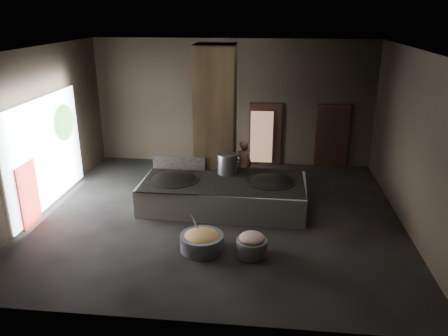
# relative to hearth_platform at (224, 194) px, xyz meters

# --- Properties ---
(floor) EXTENTS (10.00, 9.00, 0.10)m
(floor) POSITION_rel_hearth_platform_xyz_m (-0.10, -0.55, -0.46)
(floor) COLOR black
(floor) RESTS_ON ground
(ceiling) EXTENTS (10.00, 9.00, 0.10)m
(ceiling) POSITION_rel_hearth_platform_xyz_m (-0.10, -0.55, 4.14)
(ceiling) COLOR black
(ceiling) RESTS_ON back_wall
(back_wall) EXTENTS (10.00, 0.10, 4.50)m
(back_wall) POSITION_rel_hearth_platform_xyz_m (-0.10, 4.00, 1.84)
(back_wall) COLOR black
(back_wall) RESTS_ON ground
(front_wall) EXTENTS (10.00, 0.10, 4.50)m
(front_wall) POSITION_rel_hearth_platform_xyz_m (-0.10, -5.10, 1.84)
(front_wall) COLOR black
(front_wall) RESTS_ON ground
(left_wall) EXTENTS (0.10, 9.00, 4.50)m
(left_wall) POSITION_rel_hearth_platform_xyz_m (-5.15, -0.55, 1.84)
(left_wall) COLOR black
(left_wall) RESTS_ON ground
(right_wall) EXTENTS (0.10, 9.00, 4.50)m
(right_wall) POSITION_rel_hearth_platform_xyz_m (4.95, -0.55, 1.84)
(right_wall) COLOR black
(right_wall) RESTS_ON ground
(pillar) EXTENTS (1.20, 1.20, 4.50)m
(pillar) POSITION_rel_hearth_platform_xyz_m (-0.40, 1.35, 1.84)
(pillar) COLOR black
(pillar) RESTS_ON ground
(hearth_platform) EXTENTS (4.74, 2.40, 0.81)m
(hearth_platform) POSITION_rel_hearth_platform_xyz_m (0.00, 0.00, 0.00)
(hearth_platform) COLOR #ABBFAC
(hearth_platform) RESTS_ON ground
(platform_cap) EXTENTS (4.56, 2.19, 0.03)m
(platform_cap) POSITION_rel_hearth_platform_xyz_m (0.00, 0.00, 0.41)
(platform_cap) COLOR black
(platform_cap) RESTS_ON hearth_platform
(wok_left) EXTENTS (1.47, 1.47, 0.41)m
(wok_left) POSITION_rel_hearth_platform_xyz_m (-1.45, -0.05, 0.34)
(wok_left) COLOR black
(wok_left) RESTS_ON hearth_platform
(wok_left_rim) EXTENTS (1.50, 1.50, 0.05)m
(wok_left_rim) POSITION_rel_hearth_platform_xyz_m (-1.45, -0.05, 0.41)
(wok_left_rim) COLOR black
(wok_left_rim) RESTS_ON hearth_platform
(wok_right) EXTENTS (1.37, 1.37, 0.39)m
(wok_right) POSITION_rel_hearth_platform_xyz_m (1.35, 0.05, 0.34)
(wok_right) COLOR black
(wok_right) RESTS_ON hearth_platform
(wok_right_rim) EXTENTS (1.40, 1.40, 0.05)m
(wok_right_rim) POSITION_rel_hearth_platform_xyz_m (1.35, 0.05, 0.41)
(wok_right_rim) COLOR black
(wok_right_rim) RESTS_ON hearth_platform
(stock_pot) EXTENTS (0.57, 0.57, 0.61)m
(stock_pot) POSITION_rel_hearth_platform_xyz_m (0.05, 0.55, 0.72)
(stock_pot) COLOR #989A9F
(stock_pot) RESTS_ON hearth_platform
(splash_guard) EXTENTS (1.62, 0.12, 0.41)m
(splash_guard) POSITION_rel_hearth_platform_xyz_m (-1.45, 0.75, 0.62)
(splash_guard) COLOR black
(splash_guard) RESTS_ON hearth_platform
(cook) EXTENTS (0.68, 0.55, 1.61)m
(cook) POSITION_rel_hearth_platform_xyz_m (0.46, 1.40, 0.40)
(cook) COLOR #895F45
(cook) RESTS_ON ground
(veg_basin) EXTENTS (1.10, 1.10, 0.39)m
(veg_basin) POSITION_rel_hearth_platform_xyz_m (-0.25, -2.47, -0.21)
(veg_basin) COLOR gray
(veg_basin) RESTS_ON ground
(veg_fill) EXTENTS (0.86, 0.86, 0.26)m
(veg_fill) POSITION_rel_hearth_platform_xyz_m (-0.25, -2.47, -0.06)
(veg_fill) COLOR #ABB356
(veg_fill) RESTS_ON veg_basin
(ladle) EXTENTS (0.22, 0.38, 0.74)m
(ladle) POSITION_rel_hearth_platform_xyz_m (-0.40, -2.32, 0.14)
(ladle) COLOR #989A9F
(ladle) RESTS_ON veg_basin
(meat_basin) EXTENTS (0.84, 0.84, 0.40)m
(meat_basin) POSITION_rel_hearth_platform_xyz_m (0.94, -2.59, -0.21)
(meat_basin) COLOR gray
(meat_basin) RESTS_ON ground
(meat_fill) EXTENTS (0.60, 0.60, 0.23)m
(meat_fill) POSITION_rel_hearth_platform_xyz_m (0.94, -2.59, 0.04)
(meat_fill) COLOR #A56D63
(meat_fill) RESTS_ON meat_basin
(doorway_near) EXTENTS (1.18, 0.08, 2.38)m
(doorway_near) POSITION_rel_hearth_platform_xyz_m (1.10, 3.90, 0.69)
(doorway_near) COLOR black
(doorway_near) RESTS_ON ground
(doorway_near_glow) EXTENTS (0.81, 0.04, 1.91)m
(doorway_near_glow) POSITION_rel_hearth_platform_xyz_m (0.97, 3.81, 0.64)
(doorway_near_glow) COLOR #8C6647
(doorway_near_glow) RESTS_ON ground
(doorway_far) EXTENTS (1.18, 0.08, 2.38)m
(doorway_far) POSITION_rel_hearth_platform_xyz_m (3.50, 3.90, 0.69)
(doorway_far) COLOR black
(doorway_far) RESTS_ON ground
(doorway_far_glow) EXTENTS (0.80, 0.04, 1.89)m
(doorway_far_glow) POSITION_rel_hearth_platform_xyz_m (3.27, 3.98, 0.64)
(doorway_far_glow) COLOR #8C6647
(doorway_far_glow) RESTS_ON ground
(left_opening) EXTENTS (0.04, 4.20, 3.10)m
(left_opening) POSITION_rel_hearth_platform_xyz_m (-5.05, -0.35, 1.19)
(left_opening) COLOR white
(left_opening) RESTS_ON ground
(pavilion_sliver) EXTENTS (0.05, 0.90, 1.70)m
(pavilion_sliver) POSITION_rel_hearth_platform_xyz_m (-4.98, -1.65, 0.44)
(pavilion_sliver) COLOR maroon
(pavilion_sliver) RESTS_ON ground
(tree_silhouette) EXTENTS (0.28, 1.10, 1.10)m
(tree_silhouette) POSITION_rel_hearth_platform_xyz_m (-4.95, 0.75, 1.79)
(tree_silhouette) COLOR #194714
(tree_silhouette) RESTS_ON left_opening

